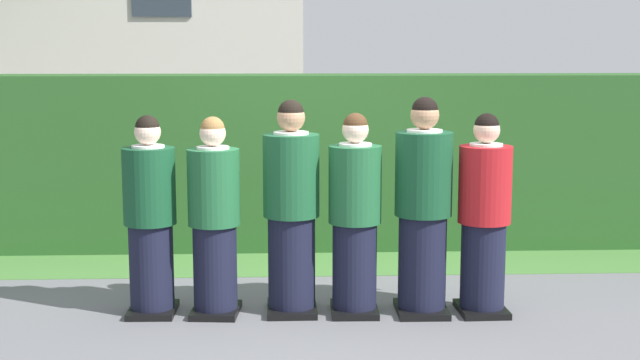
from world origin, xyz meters
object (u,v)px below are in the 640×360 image
(student_in_red_blazer, at_px, (484,219))
(student_front_row_2, at_px, (291,212))
(student_front_row_3, at_px, (355,219))
(student_front_row_4, at_px, (423,211))
(student_front_row_1, at_px, (214,222))
(student_front_row_0, at_px, (150,221))

(student_in_red_blazer, bearing_deg, student_front_row_2, 176.96)
(student_front_row_3, bearing_deg, student_front_row_4, -1.50)
(student_front_row_1, distance_m, student_front_row_4, 1.61)
(student_front_row_2, relative_size, student_front_row_3, 1.06)
(student_front_row_1, bearing_deg, student_front_row_0, 176.42)
(student_front_row_0, bearing_deg, student_front_row_3, -1.93)
(student_front_row_2, xyz_separation_m, student_in_red_blazer, (1.48, -0.08, -0.05))
(student_front_row_0, relative_size, student_front_row_1, 1.01)
(student_front_row_2, relative_size, student_in_red_blazer, 1.07)
(student_front_row_4, distance_m, student_in_red_blazer, 0.48)
(student_front_row_0, relative_size, student_front_row_4, 0.92)
(student_front_row_1, bearing_deg, student_front_row_4, -1.28)
(student_front_row_1, xyz_separation_m, student_front_row_2, (0.59, 0.02, 0.06))
(student_front_row_4, height_order, student_in_red_blazer, student_front_row_4)
(student_front_row_3, xyz_separation_m, student_in_red_blazer, (1.00, -0.03, -0.00))
(student_front_row_0, height_order, student_front_row_3, student_front_row_3)
(student_front_row_0, height_order, student_front_row_1, student_front_row_0)
(student_front_row_1, xyz_separation_m, student_front_row_3, (1.08, -0.02, 0.01))
(student_in_red_blazer, bearing_deg, student_front_row_4, 177.52)
(student_front_row_2, bearing_deg, student_in_red_blazer, -3.04)
(student_front_row_3, height_order, student_in_red_blazer, student_front_row_3)
(student_front_row_4, xyz_separation_m, student_in_red_blazer, (0.47, -0.02, -0.06))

